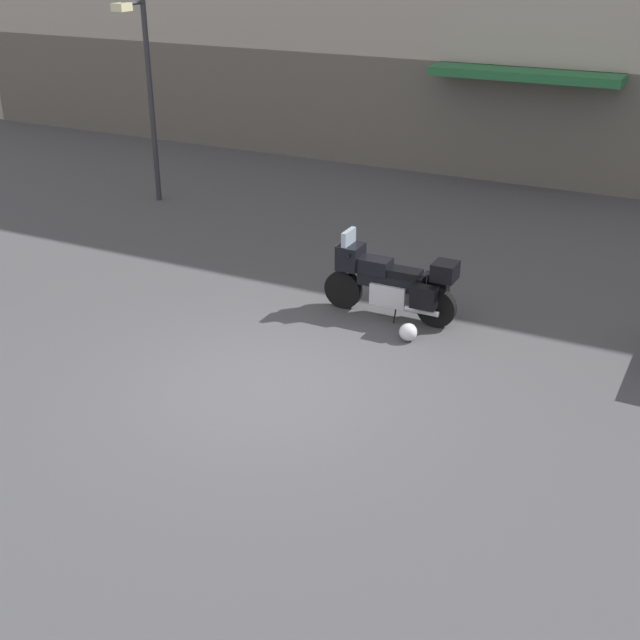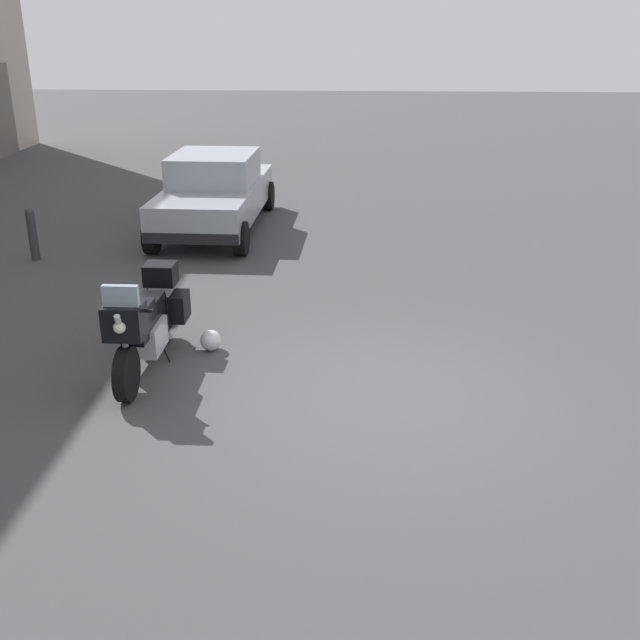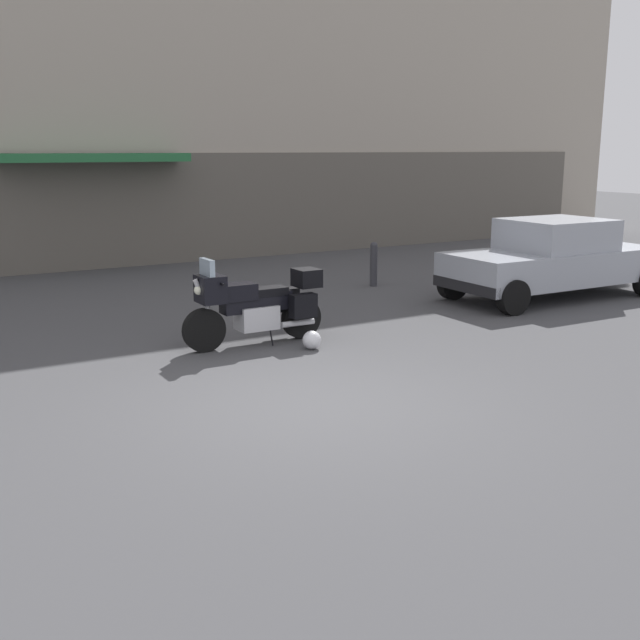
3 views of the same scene
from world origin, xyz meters
The scene contains 5 objects.
ground_plane centered at (0.00, 0.00, 0.00)m, with size 80.00×80.00×0.00m, color #424244.
motorcycle centered at (0.66, 2.94, 0.62)m, with size 2.26×0.76×1.36m.
helmet centered at (1.23, 2.26, 0.14)m, with size 0.28×0.28×0.28m, color silver.
car_sedan_far centered at (7.34, 3.30, 0.78)m, with size 4.61×1.98×1.56m.
bollard_curbside centered at (5.05, 6.21, 0.50)m, with size 0.16×0.16×0.95m.
Camera 2 is at (-7.73, 0.33, 4.07)m, focal length 42.07 mm.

